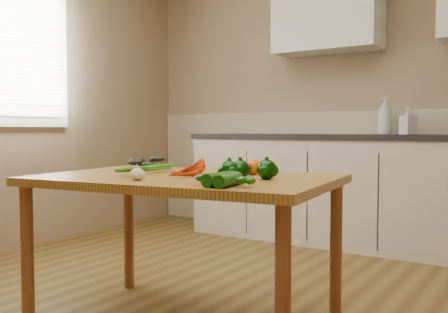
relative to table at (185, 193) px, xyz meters
name	(u,v)px	position (x,y,z in m)	size (l,w,h in m)	color
room	(179,65)	(-0.11, 0.10, 0.61)	(4.04, 5.04, 2.64)	brown
counter_run	(356,189)	(0.10, 2.11, -0.18)	(2.84, 0.64, 1.14)	beige
upper_cabinets	(402,0)	(0.40, 2.24, 1.31)	(2.15, 0.35, 0.70)	silver
window_blinds	(14,50)	(-2.07, 0.52, 0.91)	(0.08, 0.98, 1.18)	silver
table	(185,193)	(0.00, 0.00, 0.00)	(1.44, 1.02, 0.72)	#AE7A32
soap_bottle_a	(385,116)	(0.27, 2.28, 0.41)	(0.11, 0.12, 0.30)	silver
soap_bottle_b	(408,121)	(0.47, 2.22, 0.37)	(0.10, 0.10, 0.22)	silver
carrot_bunch	(177,168)	(-0.04, -0.01, 0.11)	(0.25, 0.19, 0.07)	red
leafy_greens	(145,161)	(-0.41, 0.18, 0.13)	(0.19, 0.17, 0.10)	black
garlic_bulb	(137,174)	(-0.04, -0.28, 0.11)	(0.06, 0.06, 0.05)	silver
pepper_a	(240,169)	(0.27, 0.04, 0.12)	(0.08, 0.08, 0.08)	black
pepper_b	(267,170)	(0.40, 0.06, 0.12)	(0.08, 0.08, 0.08)	black
pepper_c	(229,171)	(0.28, -0.06, 0.12)	(0.08, 0.08, 0.08)	black
tomato_a	(245,169)	(0.22, 0.18, 0.11)	(0.07, 0.07, 0.06)	#840207
tomato_b	(253,167)	(0.24, 0.22, 0.12)	(0.08, 0.08, 0.07)	#CE5B05
tomato_c	(269,168)	(0.31, 0.23, 0.12)	(0.08, 0.08, 0.07)	#CE5B05
zucchini_a	(228,180)	(0.41, -0.26, 0.10)	(0.05, 0.05, 0.18)	#0C4507
zucchini_b	(220,179)	(0.37, -0.26, 0.11)	(0.05, 0.05, 0.19)	#0C4507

